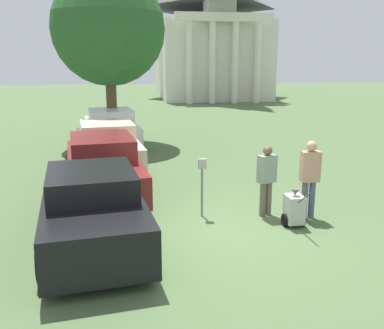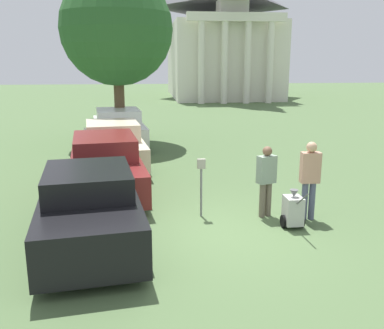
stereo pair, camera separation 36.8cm
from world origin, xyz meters
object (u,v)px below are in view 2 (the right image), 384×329
(person_supervisor, at_px, (310,176))
(parked_car_white, at_px, (118,129))
(person_worker, at_px, (266,177))
(parked_car_black, at_px, (90,206))
(equipment_cart, at_px, (293,210))
(parking_meter, at_px, (201,177))
(parked_car_cream, at_px, (113,145))
(church, at_px, (221,31))
(parked_car_maroon, at_px, (105,164))

(person_supervisor, bearing_deg, parked_car_white, -60.40)
(person_worker, height_order, person_supervisor, person_supervisor)
(parked_car_black, bearing_deg, person_worker, 5.99)
(parked_car_white, height_order, person_supervisor, person_supervisor)
(parked_car_white, distance_m, equipment_cart, 10.53)
(parking_meter, xyz_separation_m, equipment_cart, (1.87, -0.89, -0.56))
(parking_meter, bearing_deg, parked_car_white, 105.13)
(parked_car_cream, relative_size, parked_car_white, 1.01)
(equipment_cart, distance_m, church, 35.65)
(church, bearing_deg, equipment_cart, -97.35)
(parked_car_black, relative_size, equipment_cart, 4.82)
(parked_car_maroon, xyz_separation_m, person_supervisor, (4.73, -2.88, 0.31))
(parked_car_black, xyz_separation_m, equipment_cart, (4.23, 0.19, -0.32))
(parked_car_cream, bearing_deg, person_worker, -62.80)
(parked_car_cream, relative_size, parking_meter, 3.78)
(parking_meter, bearing_deg, parked_car_black, -155.40)
(person_supervisor, relative_size, equipment_cart, 1.79)
(parked_car_white, height_order, parking_meter, parked_car_white)
(church, bearing_deg, parking_meter, -100.61)
(parked_car_cream, bearing_deg, parked_car_maroon, -97.53)
(parking_meter, bearing_deg, equipment_cart, -25.62)
(parked_car_black, distance_m, parked_car_white, 9.83)
(parked_car_black, bearing_deg, parking_meter, 17.06)
(person_worker, bearing_deg, person_supervisor, 140.53)
(parking_meter, xyz_separation_m, church, (6.36, 33.96, 5.44))
(parked_car_black, relative_size, parked_car_white, 0.95)
(equipment_cart, height_order, church, church)
(parked_car_white, distance_m, church, 27.27)
(parked_car_cream, xyz_separation_m, person_worker, (3.83, -5.52, 0.23))
(person_worker, relative_size, equipment_cart, 1.65)
(person_worker, xyz_separation_m, person_supervisor, (0.90, -0.30, 0.09))
(equipment_cart, xyz_separation_m, church, (4.49, 34.85, 6.00))
(parking_meter, distance_m, person_supervisor, 2.41)
(parked_car_black, bearing_deg, parked_car_white, 82.46)
(person_supervisor, xyz_separation_m, equipment_cart, (-0.50, -0.43, -0.63))
(equipment_cart, bearing_deg, person_worker, 118.33)
(person_supervisor, bearing_deg, person_worker, -16.02)
(parked_car_cream, bearing_deg, parked_car_white, 82.47)
(person_worker, relative_size, person_supervisor, 0.92)
(parked_car_white, relative_size, equipment_cart, 5.08)
(parked_car_cream, relative_size, person_supervisor, 2.87)
(parked_car_cream, distance_m, person_worker, 6.72)
(parked_car_maroon, distance_m, parking_meter, 3.39)
(parked_car_maroon, distance_m, person_supervisor, 5.54)
(parked_car_maroon, distance_m, person_worker, 4.62)
(person_worker, xyz_separation_m, church, (4.89, 34.12, 5.45))
(parked_car_maroon, relative_size, parked_car_cream, 1.06)
(parked_car_maroon, bearing_deg, parked_car_black, -97.56)
(parking_meter, xyz_separation_m, person_supervisor, (2.36, -0.46, 0.08))
(parked_car_maroon, bearing_deg, parking_meter, -53.15)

